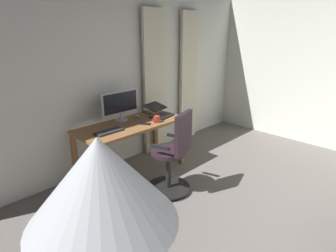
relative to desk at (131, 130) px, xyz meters
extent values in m
cube|color=silver|center=(-0.32, -0.48, 0.63)|extent=(5.29, 0.10, 2.57)
cube|color=beige|center=(-1.62, -0.37, 0.48)|extent=(0.42, 0.06, 2.27)
cube|color=beige|center=(-0.79, -0.37, 0.48)|extent=(0.45, 0.06, 2.27)
cube|color=#936339|center=(0.00, 0.00, 0.08)|extent=(1.50, 0.67, 0.04)
cube|color=olive|center=(-0.71, 0.29, -0.30)|extent=(0.06, 0.06, 0.71)
cube|color=olive|center=(0.71, 0.29, -0.30)|extent=(0.06, 0.06, 0.71)
cube|color=olive|center=(-0.71, -0.29, -0.30)|extent=(0.06, 0.06, 0.71)
cube|color=#98613B|center=(0.71, -0.29, -0.30)|extent=(0.06, 0.06, 0.71)
cylinder|color=black|center=(-0.02, 0.69, -0.61)|extent=(0.56, 0.56, 0.02)
sphere|color=black|center=(-0.27, 0.61, -0.63)|extent=(0.05, 0.05, 0.05)
sphere|color=black|center=(-0.03, 0.43, -0.63)|extent=(0.05, 0.05, 0.05)
sphere|color=black|center=(0.22, 0.60, -0.63)|extent=(0.05, 0.05, 0.05)
sphere|color=black|center=(0.13, 0.89, -0.63)|extent=(0.05, 0.05, 0.05)
sphere|color=black|center=(-0.17, 0.90, -0.63)|extent=(0.05, 0.05, 0.05)
cylinder|color=black|center=(-0.02, 0.69, -0.37)|extent=(0.06, 0.06, 0.48)
cylinder|color=#2A1C24|center=(-0.02, 0.69, -0.11)|extent=(0.55, 0.55, 0.05)
cube|color=black|center=(-0.08, 0.88, 0.16)|extent=(0.37, 0.16, 0.49)
cube|color=black|center=(0.17, 0.75, 0.02)|extent=(0.11, 0.24, 0.03)
cube|color=black|center=(-0.22, 0.63, 0.02)|extent=(0.11, 0.24, 0.03)
cylinder|color=#B7BCC1|center=(0.01, -0.21, 0.10)|extent=(0.18, 0.18, 0.01)
cylinder|color=#B7BCC1|center=(0.01, -0.21, 0.15)|extent=(0.04, 0.04, 0.09)
cube|color=#B7BCC1|center=(0.01, -0.22, 0.35)|extent=(0.59, 0.03, 0.31)
cube|color=black|center=(0.01, -0.20, 0.35)|extent=(0.54, 0.01, 0.27)
cube|color=#333338|center=(0.41, 0.08, 0.11)|extent=(0.36, 0.14, 0.02)
cube|color=black|center=(-0.52, 0.07, 0.11)|extent=(0.36, 0.29, 0.02)
cube|color=black|center=(-0.49, -0.05, 0.23)|extent=(0.35, 0.29, 0.07)
ellipsoid|color=silver|center=(-0.24, -0.16, 0.11)|extent=(0.06, 0.10, 0.04)
cube|color=black|center=(-0.11, 0.16, 0.10)|extent=(0.13, 0.16, 0.01)
cube|color=#333338|center=(-0.49, -0.23, 0.10)|extent=(0.08, 0.15, 0.01)
cylinder|color=#CC3D33|center=(-0.28, 0.21, 0.14)|extent=(0.08, 0.08, 0.09)
torus|color=#CC3D33|center=(-0.23, 0.21, 0.15)|extent=(0.06, 0.01, 0.06)
cone|color=#B7BCC1|center=(1.89, 2.40, 1.00)|extent=(0.31, 0.31, 0.18)
camera|label=1|loc=(2.13, 2.81, 1.27)|focal=28.94mm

